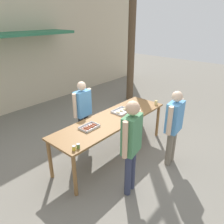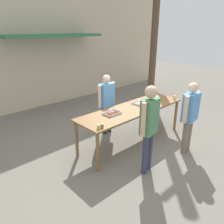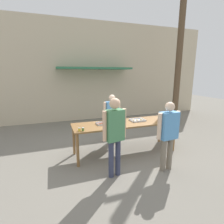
% 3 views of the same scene
% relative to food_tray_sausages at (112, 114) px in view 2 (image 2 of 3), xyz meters
% --- Properties ---
extents(ground_plane, '(24.00, 24.00, 0.00)m').
position_rel_food_tray_sausages_xyz_m(ground_plane, '(0.61, -0.06, -0.89)').
color(ground_plane, slate).
extents(building_facade_back, '(12.00, 1.11, 4.50)m').
position_rel_food_tray_sausages_xyz_m(building_facade_back, '(0.61, 3.92, 1.37)').
color(building_facade_back, beige).
rests_on(building_facade_back, ground).
extents(serving_table, '(2.86, 0.84, 0.87)m').
position_rel_food_tray_sausages_xyz_m(serving_table, '(0.61, -0.06, -0.10)').
color(serving_table, brown).
rests_on(serving_table, ground).
extents(food_tray_sausages, '(0.37, 0.25, 0.04)m').
position_rel_food_tray_sausages_xyz_m(food_tray_sausages, '(0.00, 0.00, 0.00)').
color(food_tray_sausages, silver).
rests_on(food_tray_sausages, serving_table).
extents(food_tray_buns, '(0.40, 0.31, 0.06)m').
position_rel_food_tray_sausages_xyz_m(food_tray_buns, '(1.02, 0.00, 0.00)').
color(food_tray_buns, silver).
rests_on(food_tray_buns, serving_table).
extents(condiment_jar_mustard, '(0.06, 0.06, 0.08)m').
position_rel_food_tray_sausages_xyz_m(condiment_jar_mustard, '(-0.69, -0.37, 0.03)').
color(condiment_jar_mustard, gold).
rests_on(condiment_jar_mustard, serving_table).
extents(condiment_jar_ketchup, '(0.06, 0.06, 0.08)m').
position_rel_food_tray_sausages_xyz_m(condiment_jar_ketchup, '(-0.61, -0.37, 0.03)').
color(condiment_jar_ketchup, '#567A38').
rests_on(condiment_jar_ketchup, serving_table).
extents(beer_cup, '(0.07, 0.07, 0.11)m').
position_rel_food_tray_sausages_xyz_m(beer_cup, '(1.91, -0.36, 0.04)').
color(beer_cup, '#DBC67A').
rests_on(beer_cup, serving_table).
extents(person_server_behind_table, '(0.56, 0.23, 1.56)m').
position_rel_food_tray_sausages_xyz_m(person_server_behind_table, '(0.50, 0.73, 0.04)').
color(person_server_behind_table, '#232328').
rests_on(person_server_behind_table, ground).
extents(person_customer_holding_hotdog, '(0.54, 0.27, 1.72)m').
position_rel_food_tray_sausages_xyz_m(person_customer_holding_hotdog, '(-0.06, -1.05, 0.15)').
color(person_customer_holding_hotdog, '#333851').
rests_on(person_customer_holding_hotdog, ground).
extents(person_customer_with_cup, '(0.60, 0.27, 1.59)m').
position_rel_food_tray_sausages_xyz_m(person_customer_with_cup, '(1.15, -1.20, 0.06)').
color(person_customer_with_cup, '#756B5B').
rests_on(person_customer_with_cup, ground).
extents(utility_pole, '(1.10, 0.25, 5.75)m').
position_rel_food_tray_sausages_xyz_m(utility_pole, '(3.71, 1.75, 2.05)').
color(utility_pole, brown).
rests_on(utility_pole, ground).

